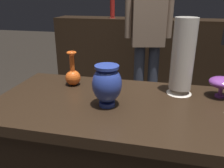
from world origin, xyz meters
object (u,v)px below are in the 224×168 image
vase_centerpiece (107,84)px  vase_right_accent (222,83)px  vase_tall_behind (183,58)px  shelf_vase_left (112,9)px  visitor_center_back (148,30)px  vase_left_accent (73,75)px  shelf_vase_center (152,12)px

vase_centerpiece → vase_right_accent: size_ratio=1.56×
vase_tall_behind → shelf_vase_left: bearing=112.2°
vase_centerpiece → visitor_center_back: (0.06, 1.43, 0.04)m
vase_left_accent → shelf_vase_center: 2.07m
vase_centerpiece → vase_left_accent: bearing=139.8°
shelf_vase_center → vase_right_accent: bearing=-76.3°
vase_tall_behind → vase_centerpiece: bearing=-145.7°
shelf_vase_center → visitor_center_back: size_ratio=0.10×
vase_right_accent → shelf_vase_left: size_ratio=0.51×
vase_left_accent → visitor_center_back: bearing=75.3°
vase_centerpiece → vase_right_accent: bearing=22.7°
vase_tall_behind → shelf_vase_center: 2.04m
vase_centerpiece → shelf_vase_left: 2.28m
vase_centerpiece → vase_tall_behind: size_ratio=0.50×
vase_left_accent → visitor_center_back: visitor_center_back is taller
vase_centerpiece → shelf_vase_center: 2.25m
shelf_vase_center → visitor_center_back: (0.03, -0.82, -0.12)m
vase_tall_behind → shelf_vase_left: 2.16m
vase_tall_behind → visitor_center_back: (-0.27, 1.20, -0.04)m
shelf_vase_center → shelf_vase_left: bearing=-177.3°
vase_tall_behind → vase_left_accent: (-0.59, -0.01, -0.13)m
shelf_vase_left → vase_tall_behind: bearing=-67.8°
vase_right_accent → shelf_vase_center: size_ratio=0.80×
shelf_vase_center → visitor_center_back: 0.83m
vase_right_accent → visitor_center_back: bearing=111.1°
vase_centerpiece → visitor_center_back: bearing=87.4°
vase_tall_behind → vase_left_accent: size_ratio=1.99×
vase_centerpiece → visitor_center_back: size_ratio=0.12×
vase_centerpiece → shelf_vase_left: (-0.48, 2.22, 0.20)m
shelf_vase_left → visitor_center_back: (0.55, -0.79, -0.16)m
visitor_center_back → vase_left_accent: bearing=62.3°
vase_centerpiece → shelf_vase_center: shelf_vase_center is taller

